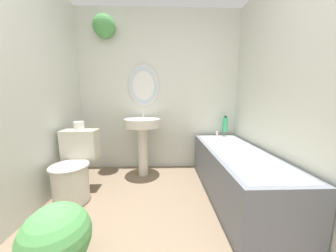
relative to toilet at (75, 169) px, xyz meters
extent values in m
cube|color=silver|center=(0.94, 0.86, 0.87)|extent=(2.52, 0.06, 2.40)
ellipsoid|color=silver|center=(0.70, 0.82, 0.97)|extent=(0.46, 0.02, 0.63)
ellipsoid|color=silver|center=(0.70, 0.81, 0.97)|extent=(0.42, 0.01, 0.59)
cylinder|color=#47474C|center=(0.18, 0.74, 1.83)|extent=(0.14, 0.14, 0.08)
sphere|color=#4C934C|center=(0.18, 0.74, 1.77)|extent=(0.30, 0.30, 0.30)
cube|color=silver|center=(-0.29, -0.30, 0.87)|extent=(0.06, 2.38, 2.40)
cube|color=silver|center=(2.17, -0.30, 0.87)|extent=(0.06, 2.38, 2.40)
cylinder|color=beige|center=(0.00, -0.10, -0.14)|extent=(0.36, 0.36, 0.39)
cylinder|color=#B1ADA0|center=(0.00, -0.10, 0.07)|extent=(0.39, 0.39, 0.02)
cube|color=beige|center=(0.00, 0.18, 0.23)|extent=(0.40, 0.20, 0.35)
cylinder|color=beige|center=(0.70, 0.54, 0.02)|extent=(0.14, 0.14, 0.71)
cylinder|color=beige|center=(0.70, 0.54, 0.44)|extent=(0.50, 0.50, 0.12)
cylinder|color=silver|center=(0.70, 0.68, 0.55)|extent=(0.02, 0.02, 0.10)
cube|color=slate|center=(1.81, -0.03, -0.06)|extent=(0.62, 1.62, 0.53)
cube|color=beige|center=(1.81, -0.03, 0.18)|extent=(0.52, 1.52, 0.04)
cylinder|color=silver|center=(1.81, 0.68, 0.24)|extent=(0.04, 0.04, 0.08)
cylinder|color=#38B275|center=(1.94, 0.70, 0.39)|extent=(0.08, 0.08, 0.21)
cylinder|color=black|center=(1.94, 0.70, 0.51)|extent=(0.04, 0.04, 0.02)
sphere|color=#4C934C|center=(0.35, -0.91, -0.04)|extent=(0.39, 0.39, 0.39)
cylinder|color=white|center=(0.00, 0.18, 0.46)|extent=(0.11, 0.11, 0.10)
camera|label=1|loc=(0.99, -1.81, 0.78)|focal=18.00mm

